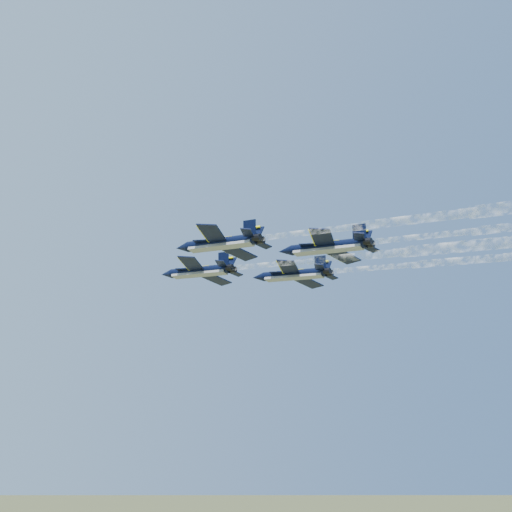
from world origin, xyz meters
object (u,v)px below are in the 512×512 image
jet_lead (198,272)px  jet_slot (326,247)px  jet_right (293,275)px  jet_left (219,244)px

jet_lead → jet_slot: bearing=-90.6°
jet_right → jet_slot: size_ratio=1.00×
jet_right → jet_slot: same height
jet_left → jet_right: 22.65m
jet_lead → jet_slot: 26.24m
jet_right → jet_slot: (-5.61, -16.60, 0.00)m
jet_left → jet_slot: same height
jet_lead → jet_slot: size_ratio=1.00×
jet_slot → jet_right: bearing=48.1°
jet_lead → jet_left: 17.25m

